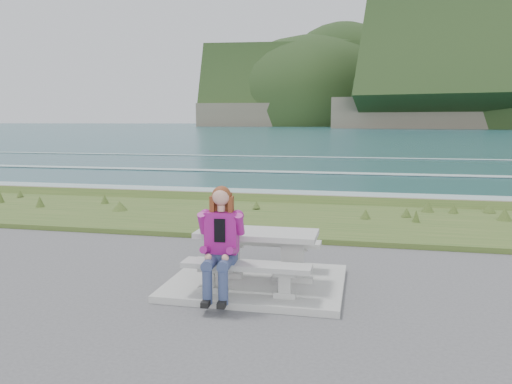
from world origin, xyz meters
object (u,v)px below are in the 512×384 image
Objects in this scene: picnic_table at (257,242)px; bench_seaward at (266,246)px; seated_woman at (220,257)px; bench_landward at (246,270)px.

picnic_table reaches higher than bench_seaward.
bench_seaward is at bearing 73.52° from seated_woman.
bench_seaward is 1.19× the size of seated_woman.
bench_seaward is (0.00, 1.40, 0.00)m from bench_landward.
bench_landward is at bearing -90.00° from picnic_table.
seated_woman is at bearing -102.34° from bench_seaward.
bench_seaward is 1.59m from seated_woman.
seated_woman is (-0.34, -0.14, 0.21)m from bench_landward.
seated_woman is at bearing -156.96° from bench_landward.
picnic_table is 0.74m from bench_seaward.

